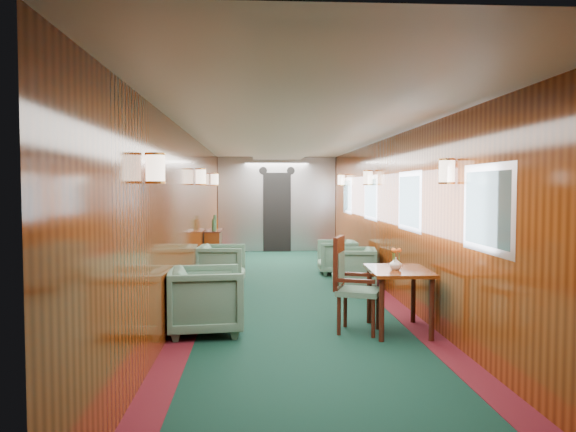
% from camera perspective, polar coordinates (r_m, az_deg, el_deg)
% --- Properties ---
extents(room, '(12.00, 12.10, 2.40)m').
position_cam_1_polar(room, '(8.35, 0.45, 2.93)').
color(room, black).
rests_on(room, ground).
extents(bulkhead, '(2.98, 0.17, 2.39)m').
position_cam_1_polar(bulkhead, '(14.26, -1.14, 1.14)').
color(bulkhead, '#A4A6AB').
rests_on(bulkhead, ground).
extents(windows_right, '(0.02, 8.60, 0.80)m').
position_cam_1_polar(windows_right, '(8.82, 10.03, 1.69)').
color(windows_right, silver).
rests_on(windows_right, ground).
extents(wall_sconces, '(2.97, 7.97, 0.25)m').
position_cam_1_polar(wall_sconces, '(8.91, 0.21, 3.93)').
color(wall_sconces, '#FFE3C6').
rests_on(wall_sconces, ground).
extents(dining_table, '(0.71, 0.98, 0.71)m').
position_cam_1_polar(dining_table, '(6.50, 11.18, -6.31)').
color(dining_table, '#642A0D').
rests_on(dining_table, ground).
extents(side_chair, '(0.61, 0.62, 1.08)m').
position_cam_1_polar(side_chair, '(6.42, 6.31, -6.51)').
color(side_chair, '#1D4335').
rests_on(side_chair, ground).
extents(credenza, '(0.29, 0.93, 1.11)m').
position_cam_1_polar(credenza, '(10.73, -7.55, -3.55)').
color(credenza, '#642A0D').
rests_on(credenza, ground).
extents(flower_vase, '(0.15, 0.15, 0.14)m').
position_cam_1_polar(flower_vase, '(6.41, 10.87, -4.76)').
color(flower_vase, beige).
rests_on(flower_vase, dining_table).
extents(armchair_left_near, '(0.91, 0.89, 0.75)m').
position_cam_1_polar(armchair_left_near, '(6.41, -8.35, -8.45)').
color(armchair_left_near, '#1D4335').
rests_on(armchair_left_near, ground).
extents(armchair_left_far, '(0.80, 0.78, 0.69)m').
position_cam_1_polar(armchair_left_far, '(9.37, -6.76, -5.00)').
color(armchair_left_far, '#1D4335').
rests_on(armchair_left_far, ground).
extents(armchair_right_near, '(0.82, 0.80, 0.65)m').
position_cam_1_polar(armchair_right_near, '(9.29, 6.69, -5.18)').
color(armchair_right_near, '#1D4335').
rests_on(armchair_right_near, ground).
extents(armchair_right_far, '(0.71, 0.69, 0.64)m').
position_cam_1_polar(armchair_right_far, '(10.64, 5.00, -4.16)').
color(armchair_right_far, '#1D4335').
rests_on(armchair_right_far, ground).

